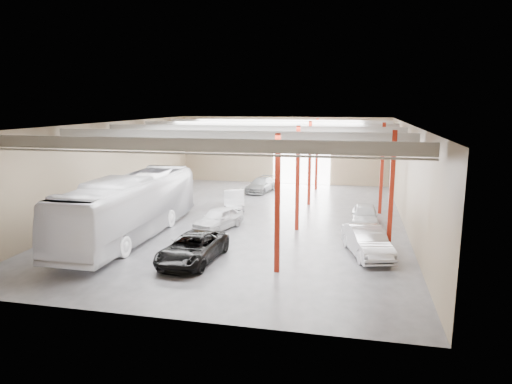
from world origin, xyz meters
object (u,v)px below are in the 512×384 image
at_px(car_right_far, 365,215).
at_px(black_sedan, 193,248).
at_px(car_row_c, 261,185).
at_px(car_right_near, 367,241).
at_px(car_row_b, 234,199).
at_px(coach_bus, 130,207).
at_px(car_row_a, 218,219).

bearing_deg(car_right_far, black_sedan, -134.25).
relative_size(car_row_c, car_right_far, 1.03).
bearing_deg(black_sedan, car_row_c, 95.63).
relative_size(car_right_near, car_right_far, 1.12).
bearing_deg(car_row_b, car_right_near, -59.33).
bearing_deg(car_right_far, car_right_near, -90.20).
distance_m(coach_bus, car_right_near, 14.67).
distance_m(coach_bus, black_sedan, 6.62).
distance_m(black_sedan, car_row_a, 6.52).
bearing_deg(car_row_a, car_row_b, 113.45).
bearing_deg(black_sedan, car_row_a, 99.10).
height_order(coach_bus, car_row_c, coach_bus).
bearing_deg(car_right_far, coach_bus, -158.18).
xyz_separation_m(car_right_near, car_right_far, (0.00, 6.45, -0.06)).
bearing_deg(black_sedan, coach_bus, 151.10).
relative_size(coach_bus, car_right_far, 3.17).
bearing_deg(car_row_b, black_sedan, -101.14).
distance_m(car_row_a, car_right_near, 10.30).
xyz_separation_m(coach_bus, car_row_a, (4.91, 2.91, -1.24)).
distance_m(coach_bus, car_row_c, 17.39).
xyz_separation_m(car_row_a, car_row_c, (0.12, 13.69, -0.07)).
height_order(black_sedan, car_row_c, black_sedan).
bearing_deg(coach_bus, black_sedan, -33.41).
bearing_deg(car_row_c, car_right_far, -37.21).
xyz_separation_m(coach_bus, car_row_c, (5.03, 16.60, -1.31)).
xyz_separation_m(coach_bus, car_right_near, (14.62, -0.54, -1.15)).
distance_m(black_sedan, car_right_near, 9.67).
height_order(car_row_b, car_right_far, car_right_far).
bearing_deg(car_row_c, car_right_near, -49.89).
xyz_separation_m(coach_bus, car_right_far, (14.62, 5.91, -1.21)).
height_order(coach_bus, car_row_a, coach_bus).
height_order(coach_bus, car_right_far, coach_bus).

